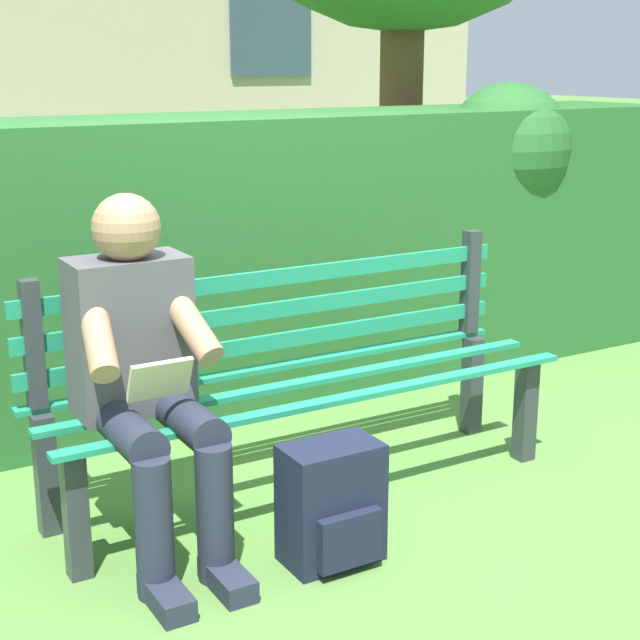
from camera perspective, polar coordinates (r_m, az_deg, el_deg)
ground at (r=3.71m, az=-0.79°, el=-10.11°), size 60.00×60.00×0.00m
park_bench at (r=3.61m, az=-1.48°, el=-3.03°), size 2.01×0.50×0.89m
person_seated at (r=3.14m, az=-10.33°, el=-2.88°), size 0.44×0.73×1.18m
hedge_backdrop at (r=4.64m, az=-3.37°, el=4.27°), size 4.79×0.81×1.47m
backpack at (r=3.17m, az=0.69°, el=-10.82°), size 0.31×0.27×0.40m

